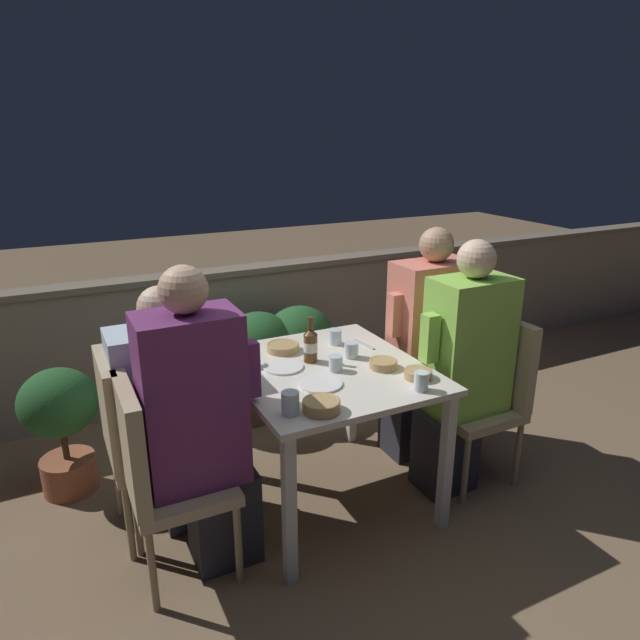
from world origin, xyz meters
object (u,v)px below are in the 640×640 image
Objects in this scene: chair_left_near at (156,468)px; person_green_blouse at (462,369)px; chair_right_far at (451,360)px; beer_bottle at (311,345)px; chair_right_near at (489,386)px; person_blue_shirt at (176,411)px; person_purple_stripe at (201,425)px; chair_left_far at (133,432)px; potted_plant at (61,418)px; person_coral_top at (426,344)px.

chair_left_near is 1.56m from person_green_blouse.
chair_right_far is 1.02m from beer_bottle.
chair_right_near is 3.92× the size of beer_bottle.
beer_bottle is at bearing -4.81° from person_blue_shirt.
person_purple_stripe is 1.50× the size of chair_right_near.
chair_left_far is 1.00× the size of chair_right_near.
chair_right_near is (1.59, -0.34, -0.06)m from person_blue_shirt.
person_green_blouse is 1.48× the size of chair_right_far.
chair_left_near reaches higher than potted_plant.
chair_left_far is at bearing -178.63° from person_coral_top.
person_blue_shirt is 0.90× the size of person_green_blouse.
chair_left_far is 3.92× the size of beer_bottle.
person_purple_stripe is 0.43m from chair_left_far.
person_blue_shirt is 1.62m from chair_right_near.
person_purple_stripe is 1.02× the size of person_green_blouse.
chair_right_near reaches higher than potted_plant.
person_green_blouse reaches higher than potted_plant.
potted_plant is at bearing 121.43° from person_purple_stripe.
person_blue_shirt is (-0.03, 0.34, -0.09)m from person_purple_stripe.
chair_left_far is 1.65m from person_coral_top.
person_green_blouse is (1.55, -0.00, 0.14)m from chair_left_near.
person_coral_top is at bearing 13.17° from chair_left_near.
chair_left_far is at bearing 96.15° from chair_left_near.
person_blue_shirt is at bearing 175.19° from beer_bottle.
chair_right_far is at bearing -12.61° from potted_plant.
chair_left_far is at bearing 180.00° from person_blue_shirt.
person_coral_top is 5.79× the size of beer_bottle.
chair_right_far is at bearing 82.17° from chair_right_near.
chair_left_far is at bearing 167.90° from person_green_blouse.
chair_right_far is 3.92× the size of beer_bottle.
chair_right_far is (0.25, 0.38, -0.14)m from person_green_blouse.
potted_plant is at bearing 166.16° from person_coral_top.
person_green_blouse is (1.36, -0.00, -0.01)m from person_purple_stripe.
person_blue_shirt is 1.43m from person_green_blouse.
chair_left_far is at bearing 169.19° from chair_right_near.
person_coral_top is 0.80m from beer_bottle.
chair_right_near is at bearing -10.81° from chair_left_far.
chair_left_near is 1.84m from chair_right_far.
person_purple_stripe reaches higher than chair_right_far.
person_coral_top is (1.61, 0.38, 0.13)m from chair_left_near.
person_purple_stripe is at bearing 0.00° from chair_left_near.
beer_bottle is (0.87, -0.06, 0.30)m from chair_left_far.
person_green_blouse is 0.38m from person_coral_top.
chair_left_near and chair_left_far have the same top height.
person_green_blouse is at bearing -123.08° from chair_right_far.
chair_left_far and chair_right_far have the same top height.
beer_bottle is 0.33× the size of potted_plant.
person_purple_stripe is at bearing -156.15° from beer_bottle.
chair_right_near is 0.38m from chair_right_far.
person_coral_top reaches higher than chair_right_near.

